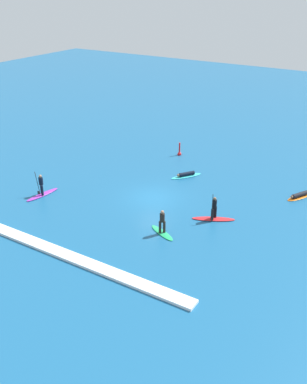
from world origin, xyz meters
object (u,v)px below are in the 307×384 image
Objects in this scene: surfer_on_orange_board at (299,196)px; surfer_on_purple_board at (42,190)px; surfer_on_red_board at (214,214)px; surfer_on_green_board at (162,226)px; surfer_on_teal_board at (186,175)px; marker_buoy at (179,152)px.

surfer_on_orange_board is 20.65m from surfer_on_purple_board.
surfer_on_orange_board is 8.14m from surfer_on_red_board.
surfer_on_red_board is (2.17, 3.64, -0.11)m from surfer_on_green_board.
surfer_on_green_board is at bearing 96.36° from surfer_on_purple_board.
surfer_on_red_board reaches higher than surfer_on_orange_board.
surfer_on_purple_board is at bearing -6.69° from surfer_on_teal_board.
marker_buoy is (-3.07, 4.32, 0.12)m from surfer_on_teal_board.
marker_buoy reaches higher than surfer_on_orange_board.
marker_buoy is (5.03, 13.77, -0.19)m from surfer_on_purple_board.
marker_buoy is (-6.25, 13.76, -0.28)m from surfer_on_green_board.
surfer_on_red_board is at bearing 111.48° from surfer_on_purple_board.
surfer_on_green_board is 0.97× the size of surfer_on_orange_board.
surfer_on_red_board reaches higher than surfer_on_teal_board.
surfer_on_orange_board is 1.84× the size of marker_buoy.
surfer_on_orange_board is 0.90× the size of surfer_on_teal_board.
surfer_on_orange_board is 0.82× the size of surfer_on_red_board.
surfer_on_purple_board is (-17.75, -10.55, 0.29)m from surfer_on_orange_board.
surfer_on_purple_board is 14.66m from marker_buoy.
surfer_on_red_board is 2.24× the size of marker_buoy.
surfer_on_red_board is at bearing -50.25° from marker_buoy.
surfer_on_teal_board is 5.30m from marker_buoy.
surfer_on_teal_board is 7.90m from surfer_on_red_board.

